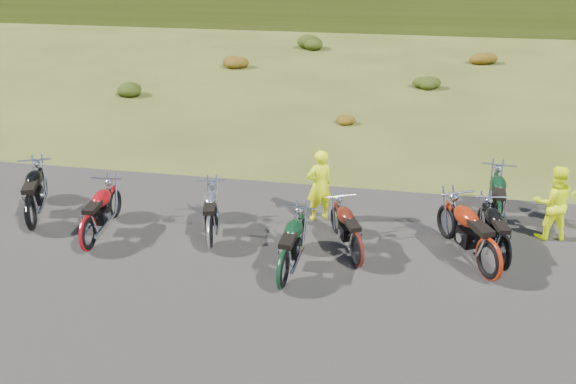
% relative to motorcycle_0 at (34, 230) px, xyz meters
% --- Properties ---
extents(ground, '(300.00, 300.00, 0.00)m').
position_rel_motorcycle_0_xyz_m(ground, '(6.36, -0.60, 0.00)').
color(ground, '#3B4316').
rests_on(ground, ground).
extents(gravel_pad, '(20.00, 12.00, 0.04)m').
position_rel_motorcycle_0_xyz_m(gravel_pad, '(6.36, -2.60, 0.00)').
color(gravel_pad, black).
rests_on(gravel_pad, ground).
extents(shrub_1, '(1.03, 1.03, 0.61)m').
position_rel_motorcycle_0_xyz_m(shrub_1, '(-2.74, 10.70, 0.31)').
color(shrub_1, '#20300C').
rests_on(shrub_1, ground).
extents(shrub_2, '(1.30, 1.30, 0.77)m').
position_rel_motorcycle_0_xyz_m(shrub_2, '(0.16, 16.00, 0.38)').
color(shrub_2, brown).
rests_on(shrub_2, ground).
extents(shrub_3, '(1.56, 1.56, 0.92)m').
position_rel_motorcycle_0_xyz_m(shrub_3, '(3.06, 21.30, 0.46)').
color(shrub_3, '#20300C').
rests_on(shrub_3, ground).
extents(shrub_4, '(0.77, 0.77, 0.45)m').
position_rel_motorcycle_0_xyz_m(shrub_4, '(5.96, 8.60, 0.23)').
color(shrub_4, brown).
rests_on(shrub_4, ground).
extents(shrub_5, '(1.03, 1.03, 0.61)m').
position_rel_motorcycle_0_xyz_m(shrub_5, '(8.86, 13.90, 0.31)').
color(shrub_5, '#20300C').
rests_on(shrub_5, ground).
extents(shrub_6, '(1.30, 1.30, 0.77)m').
position_rel_motorcycle_0_xyz_m(shrub_6, '(11.76, 19.20, 0.38)').
color(shrub_6, brown).
rests_on(shrub_6, ground).
extents(motorcycle_0, '(1.57, 2.36, 1.17)m').
position_rel_motorcycle_0_xyz_m(motorcycle_0, '(0.00, 0.00, 0.00)').
color(motorcycle_0, black).
rests_on(motorcycle_0, ground).
extents(motorcycle_1, '(0.88, 2.16, 1.10)m').
position_rel_motorcycle_0_xyz_m(motorcycle_1, '(1.64, -0.57, 0.00)').
color(motorcycle_1, maroon).
rests_on(motorcycle_1, ground).
extents(motorcycle_2, '(0.83, 2.14, 1.10)m').
position_rel_motorcycle_0_xyz_m(motorcycle_2, '(5.74, -1.17, 0.00)').
color(motorcycle_2, black).
rests_on(motorcycle_2, ground).
extents(motorcycle_3, '(1.13, 2.11, 1.05)m').
position_rel_motorcycle_0_xyz_m(motorcycle_3, '(4.03, -0.09, 0.00)').
color(motorcycle_3, '#AEAEB3').
rests_on(motorcycle_3, ground).
extents(motorcycle_4, '(1.37, 2.04, 1.02)m').
position_rel_motorcycle_0_xyz_m(motorcycle_4, '(7.01, -0.20, 0.00)').
color(motorcycle_4, '#51160D').
rests_on(motorcycle_4, ground).
extents(motorcycle_5, '(0.96, 2.05, 1.03)m').
position_rel_motorcycle_0_xyz_m(motorcycle_5, '(9.76, 0.18, 0.00)').
color(motorcycle_5, black).
rests_on(motorcycle_5, ground).
extents(motorcycle_6, '(1.67, 2.43, 1.22)m').
position_rel_motorcycle_0_xyz_m(motorcycle_6, '(9.42, -0.22, 0.00)').
color(motorcycle_6, maroon).
rests_on(motorcycle_6, ground).
extents(motorcycle_7, '(1.00, 2.34, 1.19)m').
position_rel_motorcycle_0_xyz_m(motorcycle_7, '(9.80, 1.44, 0.00)').
color(motorcycle_7, black).
rests_on(motorcycle_7, ground).
extents(person_middle, '(0.71, 0.65, 1.64)m').
position_rel_motorcycle_0_xyz_m(person_middle, '(6.03, 1.60, 0.82)').
color(person_middle, '#E5F80D').
rests_on(person_middle, ground).
extents(person_right_a, '(0.87, 0.72, 1.61)m').
position_rel_motorcycle_0_xyz_m(person_right_a, '(10.87, 1.64, 0.81)').
color(person_right_a, '#E5F80D').
rests_on(person_right_a, ground).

